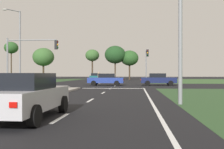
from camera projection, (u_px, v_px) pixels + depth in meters
name	position (u px, v px, depth m)	size (l,w,h in m)	color
ground_plane	(89.00, 85.00, 34.32)	(200.00, 200.00, 0.00)	black
median_island_near	(31.00, 98.00, 15.40)	(1.20, 22.00, 0.14)	gray
median_island_far	(108.00, 80.00, 59.23)	(1.20, 36.00, 0.14)	gray
lane_dash_near	(60.00, 118.00, 8.91)	(0.14, 2.00, 0.01)	silver
lane_dash_second	(90.00, 100.00, 14.88)	(0.14, 2.00, 0.01)	silver
lane_dash_third	(103.00, 93.00, 20.86)	(0.14, 2.00, 0.01)	silver
lane_dash_fourth	(111.00, 88.00, 26.84)	(0.14, 2.00, 0.01)	silver
lane_dash_fifth	(115.00, 86.00, 32.81)	(0.14, 2.00, 0.01)	silver
edge_line_right	(150.00, 99.00, 15.79)	(0.14, 24.00, 0.01)	silver
stop_bar_near	(114.00, 88.00, 27.02)	(6.40, 0.50, 0.01)	silver
crosswalk_bar_near	(24.00, 87.00, 29.71)	(0.70, 2.80, 0.01)	silver
crosswalk_bar_second	(34.00, 87.00, 29.61)	(0.70, 2.80, 0.01)	silver
crosswalk_bar_third	(44.00, 87.00, 29.50)	(0.70, 2.80, 0.01)	silver
crosswalk_bar_fourth	(54.00, 87.00, 29.40)	(0.70, 2.80, 0.01)	silver
crosswalk_bar_fifth	(64.00, 87.00, 29.30)	(0.70, 2.80, 0.01)	silver
car_teal_near	(96.00, 77.00, 55.69)	(2.08, 4.35, 1.61)	#19565B
car_navy_second	(158.00, 79.00, 33.92)	(4.48, 1.98, 1.54)	#161E47
car_silver_third	(24.00, 95.00, 8.86)	(2.03, 4.59, 1.51)	#B7B7BC
car_blue_fourth	(106.00, 79.00, 34.01)	(4.56, 1.98, 1.51)	navy
traffic_signal_far_right	(147.00, 60.00, 38.35)	(0.32, 4.90, 5.04)	gray
traffic_signal_near_left	(27.00, 53.00, 28.22)	(5.66, 0.32, 5.30)	gray
street_lamp_near	(179.00, 4.00, 12.78)	(1.16, 2.12, 8.57)	gray
street_lamp_second	(19.00, 44.00, 32.70)	(1.46, 1.95, 9.22)	gray
pedestrian_at_median	(99.00, 76.00, 44.18)	(0.34, 0.34, 1.69)	#9E8966
treeline_near	(11.00, 48.00, 65.69)	(3.37, 3.37, 9.35)	#423323
treeline_second	(43.00, 57.00, 68.04)	(5.42, 5.42, 8.07)	#423323
treeline_third	(92.00, 56.00, 66.74)	(3.45, 3.45, 7.57)	#423323
treeline_fourth	(130.00, 58.00, 66.10)	(4.43, 4.43, 7.26)	#423323
treeline_fifth	(115.00, 55.00, 65.44)	(5.14, 5.14, 8.35)	#423323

